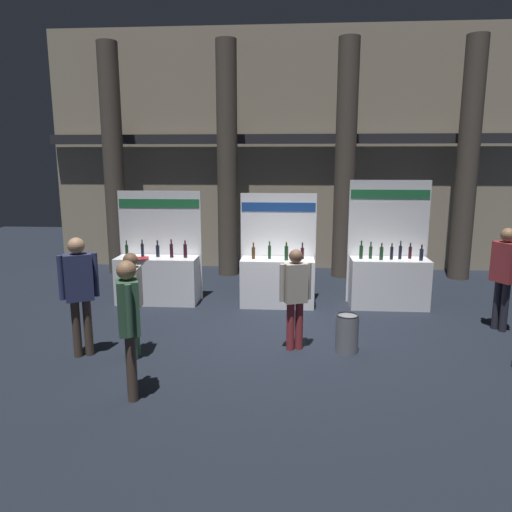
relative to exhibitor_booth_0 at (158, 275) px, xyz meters
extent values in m
plane|color=black|center=(2.56, -1.73, -0.58)|extent=(24.99, 24.99, 0.00)
cube|color=tan|center=(2.56, 3.59, 2.54)|extent=(12.49, 0.25, 6.23)
cube|color=#2D2D33|center=(2.56, 3.29, 2.85)|extent=(12.49, 0.20, 0.24)
cylinder|color=#51473D|center=(-1.77, 2.58, 2.27)|extent=(0.51, 0.51, 5.70)
cylinder|color=#51473D|center=(1.12, 2.58, 2.27)|extent=(0.51, 0.51, 5.70)
cylinder|color=#51473D|center=(4.00, 2.58, 2.27)|extent=(0.51, 0.51, 5.70)
cylinder|color=#51473D|center=(6.89, 2.58, 2.27)|extent=(0.51, 0.51, 5.70)
cube|color=white|center=(0.00, -0.05, -0.10)|extent=(1.64, 0.60, 0.95)
cube|color=white|center=(0.00, 0.29, 0.56)|extent=(1.73, 0.04, 2.27)
cube|color=#1E6638|center=(0.00, 0.27, 1.44)|extent=(1.68, 0.01, 0.18)
cylinder|color=#19381E|center=(-0.60, -0.09, 0.50)|extent=(0.06, 0.06, 0.25)
cylinder|color=#19381E|center=(-0.60, -0.09, 0.67)|extent=(0.03, 0.03, 0.08)
cylinder|color=black|center=(-0.60, -0.09, 0.71)|extent=(0.03, 0.03, 0.02)
cylinder|color=black|center=(-0.31, 0.01, 0.51)|extent=(0.06, 0.06, 0.27)
cylinder|color=black|center=(-0.31, 0.01, 0.68)|extent=(0.03, 0.03, 0.08)
cylinder|color=gold|center=(-0.31, 0.01, 0.73)|extent=(0.03, 0.03, 0.02)
cylinder|color=black|center=(0.01, 0.02, 0.49)|extent=(0.07, 0.07, 0.24)
cylinder|color=black|center=(0.01, 0.02, 0.65)|extent=(0.03, 0.03, 0.09)
cylinder|color=black|center=(0.01, 0.02, 0.71)|extent=(0.03, 0.03, 0.02)
cylinder|color=black|center=(0.31, -0.03, 0.51)|extent=(0.07, 0.07, 0.27)
cylinder|color=black|center=(0.31, -0.03, 0.69)|extent=(0.03, 0.03, 0.08)
cylinder|color=black|center=(0.31, -0.03, 0.74)|extent=(0.03, 0.03, 0.02)
cylinder|color=black|center=(0.59, -0.03, 0.51)|extent=(0.07, 0.07, 0.27)
cylinder|color=black|center=(0.59, -0.03, 0.68)|extent=(0.03, 0.03, 0.06)
cylinder|color=red|center=(0.59, -0.03, 0.72)|extent=(0.03, 0.03, 0.02)
cube|color=maroon|center=(-0.24, -0.23, 0.39)|extent=(0.32, 0.35, 0.02)
cube|color=white|center=(2.46, -0.06, -0.10)|extent=(1.46, 0.60, 0.96)
cube|color=white|center=(2.46, 0.28, 0.54)|extent=(1.54, 0.04, 2.24)
cube|color=navy|center=(2.46, 0.25, 1.39)|extent=(1.49, 0.01, 0.18)
cylinder|color=#472D14|center=(1.98, -0.08, 0.50)|extent=(0.07, 0.07, 0.23)
cylinder|color=#472D14|center=(1.98, -0.08, 0.65)|extent=(0.03, 0.03, 0.08)
cylinder|color=red|center=(1.98, -0.08, 0.70)|extent=(0.03, 0.03, 0.02)
cylinder|color=#19381E|center=(2.29, -0.05, 0.52)|extent=(0.06, 0.06, 0.26)
cylinder|color=#19381E|center=(2.29, -0.05, 0.68)|extent=(0.03, 0.03, 0.07)
cylinder|color=black|center=(2.29, -0.05, 0.72)|extent=(0.03, 0.03, 0.02)
cylinder|color=#19381E|center=(2.63, -0.16, 0.52)|extent=(0.07, 0.07, 0.28)
cylinder|color=#19381E|center=(2.63, -0.16, 0.70)|extent=(0.03, 0.03, 0.08)
cylinder|color=gold|center=(2.63, -0.16, 0.75)|extent=(0.03, 0.03, 0.02)
cylinder|color=black|center=(2.95, -0.01, 0.49)|extent=(0.07, 0.07, 0.22)
cylinder|color=black|center=(2.95, -0.01, 0.65)|extent=(0.03, 0.03, 0.09)
cylinder|color=black|center=(2.95, -0.01, 0.70)|extent=(0.03, 0.03, 0.02)
cube|color=white|center=(4.67, 0.00, -0.09)|extent=(1.51, 0.60, 0.98)
cube|color=white|center=(4.67, 0.34, 0.67)|extent=(1.59, 0.04, 2.51)
cube|color=#1E6638|center=(4.67, 0.31, 1.65)|extent=(1.55, 0.01, 0.18)
cylinder|color=#19381E|center=(4.10, -0.02, 0.54)|extent=(0.07, 0.07, 0.26)
cylinder|color=#19381E|center=(4.10, -0.02, 0.71)|extent=(0.03, 0.03, 0.08)
cylinder|color=black|center=(4.10, -0.02, 0.76)|extent=(0.03, 0.03, 0.02)
cylinder|color=#19381E|center=(4.29, 0.00, 0.53)|extent=(0.06, 0.06, 0.24)
cylinder|color=#19381E|center=(4.29, 0.00, 0.68)|extent=(0.03, 0.03, 0.08)
cylinder|color=black|center=(4.29, 0.00, 0.73)|extent=(0.03, 0.03, 0.02)
cylinder|color=#19381E|center=(4.48, -0.10, 0.53)|extent=(0.07, 0.07, 0.25)
cylinder|color=#19381E|center=(4.48, -0.10, 0.69)|extent=(0.03, 0.03, 0.06)
cylinder|color=red|center=(4.48, -0.10, 0.73)|extent=(0.03, 0.03, 0.02)
cylinder|color=black|center=(4.68, -0.05, 0.53)|extent=(0.06, 0.06, 0.25)
cylinder|color=black|center=(4.68, -0.05, 0.69)|extent=(0.03, 0.03, 0.07)
cylinder|color=gold|center=(4.68, -0.05, 0.73)|extent=(0.03, 0.03, 0.02)
cylinder|color=black|center=(4.86, 0.01, 0.54)|extent=(0.06, 0.06, 0.26)
cylinder|color=black|center=(4.86, 0.01, 0.71)|extent=(0.03, 0.03, 0.08)
cylinder|color=black|center=(4.86, 0.01, 0.76)|extent=(0.03, 0.03, 0.02)
cylinder|color=black|center=(5.07, 0.07, 0.52)|extent=(0.06, 0.06, 0.24)
cylinder|color=black|center=(5.07, 0.07, 0.67)|extent=(0.03, 0.03, 0.06)
cylinder|color=black|center=(5.07, 0.07, 0.71)|extent=(0.03, 0.03, 0.02)
cylinder|color=black|center=(5.24, -0.10, 0.52)|extent=(0.07, 0.07, 0.23)
cylinder|color=black|center=(5.24, -0.10, 0.67)|extent=(0.03, 0.03, 0.07)
cylinder|color=red|center=(5.24, -0.10, 0.71)|extent=(0.03, 0.03, 0.02)
cylinder|color=slate|center=(3.60, -2.38, -0.29)|extent=(0.35, 0.35, 0.58)
torus|color=black|center=(3.60, -2.38, 0.01)|extent=(0.35, 0.35, 0.02)
cylinder|color=#47382D|center=(-0.30, -2.79, -0.14)|extent=(0.12, 0.12, 0.87)
cylinder|color=#47382D|center=(-0.44, -2.87, -0.14)|extent=(0.12, 0.12, 0.87)
cube|color=navy|center=(-0.37, -2.83, 0.64)|extent=(0.45, 0.38, 0.69)
sphere|color=tan|center=(-0.37, -2.83, 1.11)|extent=(0.24, 0.24, 0.24)
cylinder|color=navy|center=(-0.16, -2.71, 0.65)|extent=(0.08, 0.08, 0.65)
cylinder|color=navy|center=(-0.58, -2.94, 0.65)|extent=(0.08, 0.08, 0.65)
cylinder|color=#23232D|center=(6.38, -1.27, -0.15)|extent=(0.12, 0.12, 0.86)
cylinder|color=#23232D|center=(6.30, -1.14, -0.15)|extent=(0.12, 0.12, 0.86)
cube|color=maroon|center=(6.34, -1.21, 0.62)|extent=(0.41, 0.46, 0.68)
sphere|color=#8C6647|center=(6.34, -1.21, 1.09)|extent=(0.24, 0.24, 0.24)
cylinder|color=maroon|center=(6.22, -1.00, 0.64)|extent=(0.08, 0.08, 0.65)
cylinder|color=#47382D|center=(0.82, -4.12, -0.16)|extent=(0.12, 0.12, 0.84)
cylinder|color=#47382D|center=(0.77, -3.99, -0.16)|extent=(0.12, 0.12, 0.84)
cube|color=#33563D|center=(0.79, -4.06, 0.59)|extent=(0.35, 0.39, 0.67)
sphere|color=#8C6647|center=(0.79, -4.06, 1.05)|extent=(0.23, 0.23, 0.23)
cylinder|color=#33563D|center=(0.87, -4.25, 0.61)|extent=(0.08, 0.08, 0.63)
cylinder|color=#33563D|center=(0.72, -3.87, 0.61)|extent=(0.08, 0.08, 0.63)
cylinder|color=#33563D|center=(0.43, -2.91, -0.19)|extent=(0.12, 0.12, 0.77)
cylinder|color=#33563D|center=(0.41, -2.74, -0.19)|extent=(0.12, 0.12, 0.77)
cube|color=#ADA393|center=(0.42, -2.82, 0.49)|extent=(0.27, 0.40, 0.61)
sphere|color=brown|center=(0.42, -2.82, 0.91)|extent=(0.21, 0.21, 0.21)
cylinder|color=#ADA393|center=(0.44, -3.06, 0.51)|extent=(0.08, 0.08, 0.58)
cylinder|color=#ADA393|center=(0.40, -2.59, 0.51)|extent=(0.08, 0.08, 0.58)
cylinder|color=maroon|center=(2.73, -2.36, -0.20)|extent=(0.12, 0.12, 0.76)
cylinder|color=maroon|center=(2.86, -2.31, -0.20)|extent=(0.12, 0.12, 0.76)
cube|color=#ADA393|center=(2.80, -2.34, 0.49)|extent=(0.39, 0.32, 0.61)
sphere|color=brown|center=(2.80, -2.34, 0.90)|extent=(0.21, 0.21, 0.21)
cylinder|color=#ADA393|center=(2.60, -2.41, 0.50)|extent=(0.08, 0.08, 0.57)
cylinder|color=#ADA393|center=(3.00, -2.26, 0.50)|extent=(0.08, 0.08, 0.57)
camera|label=1|loc=(2.73, -9.43, 2.32)|focal=33.73mm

